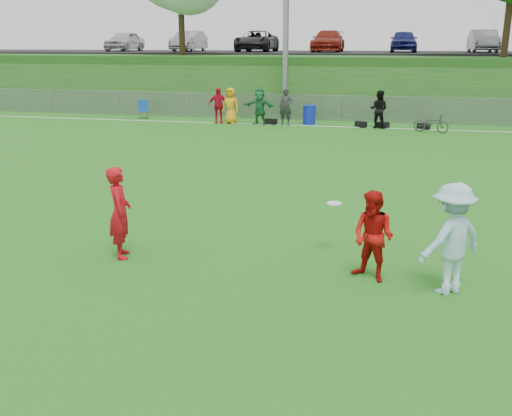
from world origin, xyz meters
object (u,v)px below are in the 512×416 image
(player_red_center, at_px, (373,236))
(recycling_bin, at_px, (309,115))
(frisbee, at_px, (334,203))
(player_red_left, at_px, (120,213))
(bicycle, at_px, (431,123))
(player_blue, at_px, (451,239))

(player_red_center, distance_m, recycling_bin, 18.54)
(frisbee, bearing_deg, player_red_center, -57.31)
(player_red_left, distance_m, player_red_center, 4.50)
(player_red_center, xyz_separation_m, bicycle, (2.06, 16.82, -0.35))
(recycling_bin, distance_m, bicycle, 5.68)
(player_blue, relative_size, bicycle, 1.16)
(frisbee, relative_size, bicycle, 0.18)
(player_blue, bearing_deg, player_red_left, -42.93)
(player_red_left, relative_size, frisbee, 6.17)
(player_red_center, height_order, frisbee, player_red_center)
(bicycle, bearing_deg, player_red_left, 179.64)
(bicycle, bearing_deg, player_red_center, -165.96)
(player_red_left, bearing_deg, recycling_bin, -28.00)
(player_red_left, xyz_separation_m, frisbee, (3.75, 1.09, 0.10))
(player_red_center, bearing_deg, recycling_bin, 130.81)
(bicycle, bearing_deg, frisbee, -169.13)
(player_red_left, bearing_deg, player_red_center, -115.60)
(player_red_left, relative_size, player_blue, 0.95)
(player_blue, xyz_separation_m, frisbee, (-1.92, 1.41, 0.06))
(frisbee, distance_m, recycling_bin, 17.27)
(player_red_left, distance_m, player_blue, 5.69)
(recycling_bin, bearing_deg, bicycle, -14.19)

